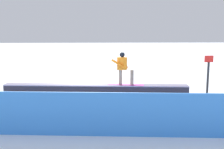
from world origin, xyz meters
The scene contains 5 objects.
ground_plane centered at (0.00, 0.00, 0.00)m, with size 120.00×120.00×0.00m, color white.
grind_box centered at (0.00, 0.00, 0.31)m, with size 7.95×1.22×0.67m.
snowboarder centered at (-1.19, 0.09, 1.43)m, with size 1.54×0.62×1.41m.
safety_fence centered at (0.00, 4.09, 0.63)m, with size 12.38×0.06×1.27m, color #3785EA.
trail_marker centered at (-5.13, -0.46, 1.00)m, with size 0.40×0.10×1.86m.
Camera 1 is at (-0.11, 11.37, 2.93)m, focal length 43.01 mm.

